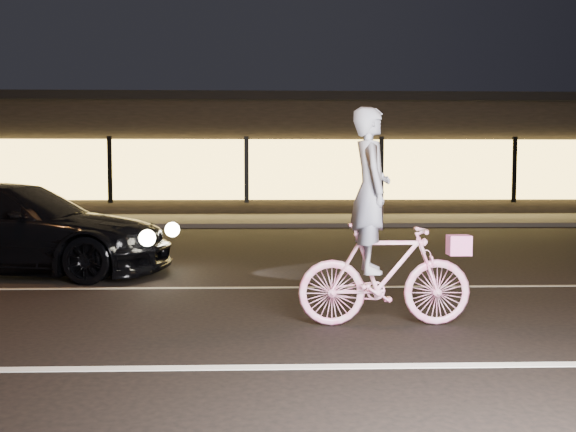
{
  "coord_description": "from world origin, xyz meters",
  "views": [
    {
      "loc": [
        0.71,
        -6.54,
        1.58
      ],
      "look_at": [
        0.93,
        0.6,
        1.07
      ],
      "focal_mm": 40.0,
      "sensor_mm": 36.0,
      "label": 1
    }
  ],
  "objects": [
    {
      "name": "ground",
      "position": [
        0.0,
        0.0,
        0.0
      ],
      "size": [
        90.0,
        90.0,
        0.0
      ],
      "primitive_type": "plane",
      "color": "black",
      "rests_on": "ground"
    },
    {
      "name": "lane_stripe_near",
      "position": [
        0.0,
        -1.5,
        0.0
      ],
      "size": [
        60.0,
        0.12,
        0.01
      ],
      "primitive_type": "cube",
      "color": "silver",
      "rests_on": "ground"
    },
    {
      "name": "lane_stripe_far",
      "position": [
        0.0,
        2.0,
        0.0
      ],
      "size": [
        60.0,
        0.1,
        0.01
      ],
      "primitive_type": "cube",
      "color": "gray",
      "rests_on": "ground"
    },
    {
      "name": "sidewalk",
      "position": [
        0.0,
        13.0,
        0.06
      ],
      "size": [
        30.0,
        4.0,
        0.12
      ],
      "primitive_type": "cube",
      "color": "#383533",
      "rests_on": "ground"
    },
    {
      "name": "storefront",
      "position": [
        0.0,
        18.97,
        2.15
      ],
      "size": [
        25.4,
        8.42,
        4.2
      ],
      "color": "black",
      "rests_on": "ground"
    },
    {
      "name": "cyclist",
      "position": [
        1.85,
        -0.14,
        0.78
      ],
      "size": [
        1.75,
        0.6,
        2.21
      ],
      "rotation": [
        0.0,
        0.0,
        1.57
      ],
      "color": "#FF3791",
      "rests_on": "ground"
    },
    {
      "name": "sedan",
      "position": [
        -3.17,
        3.32,
        0.7
      ],
      "size": [
        5.0,
        2.53,
        1.39
      ],
      "rotation": [
        0.0,
        0.0,
        1.44
      ],
      "color": "black",
      "rests_on": "ground"
    }
  ]
}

